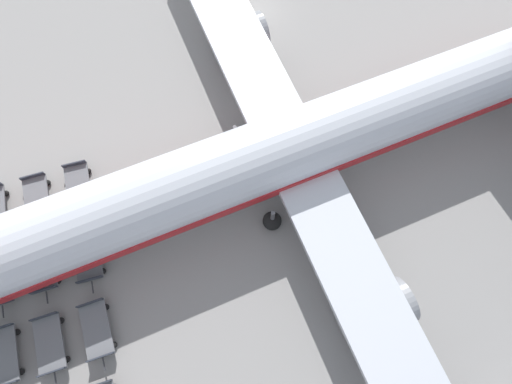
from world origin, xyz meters
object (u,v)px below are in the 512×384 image
object	(u,v)px
airplane	(311,140)
baggage_dolly_row_far_col_c	(97,330)
baggage_dolly_row_far_col_b	(88,256)
baggage_dolly_row_mid_b_col_a	(37,199)
baggage_dolly_row_far_col_a	(78,187)
baggage_dolly_row_mid_b_col_b	(43,266)
baggage_dolly_row_mid_a_col_c	(4,356)
baggage_dolly_row_mid_b_col_c	(50,344)

from	to	relation	value
airplane	baggage_dolly_row_far_col_c	bearing A→B (deg)	-78.07
baggage_dolly_row_far_col_b	baggage_dolly_row_far_col_c	bearing A→B (deg)	-14.06
baggage_dolly_row_mid_b_col_a	baggage_dolly_row_far_col_a	distance (m)	2.51
baggage_dolly_row_mid_b_col_a	baggage_dolly_row_far_col_b	bearing A→B (deg)	17.20
baggage_dolly_row_mid_b_col_b	baggage_dolly_row_far_col_a	bearing A→B (deg)	136.05
airplane	baggage_dolly_row_far_col_b	size ratio (longest dim) A/B	12.42
baggage_dolly_row_mid_b_col_b	baggage_dolly_row_far_col_b	bearing A→B (deg)	74.05
baggage_dolly_row_mid_a_col_c	baggage_dolly_row_mid_b_col_c	size ratio (longest dim) A/B	1.00
baggage_dolly_row_mid_b_col_c	baggage_dolly_row_mid_a_col_c	bearing A→B (deg)	-104.38
baggage_dolly_row_far_col_c	baggage_dolly_row_mid_b_col_c	bearing A→B (deg)	-102.38
baggage_dolly_row_mid_b_col_b	baggage_dolly_row_mid_b_col_c	bearing A→B (deg)	-13.27
baggage_dolly_row_mid_a_col_c	baggage_dolly_row_mid_b_col_b	world-z (taller)	same
baggage_dolly_row_mid_b_col_c	baggage_dolly_row_far_col_a	xyz separation A→B (m)	(-7.81, 4.47, 0.00)
airplane	baggage_dolly_row_mid_b_col_b	xyz separation A→B (m)	(-1.53, -16.67, -2.58)
baggage_dolly_row_mid_b_col_b	baggage_dolly_row_far_col_b	world-z (taller)	same
airplane	baggage_dolly_row_mid_b_col_c	bearing A→B (deg)	-81.40
airplane	baggage_dolly_row_mid_b_col_a	distance (m)	16.84
baggage_dolly_row_far_col_b	baggage_dolly_row_far_col_c	distance (m)	4.16
baggage_dolly_row_mid_b_col_c	baggage_dolly_row_far_col_c	size ratio (longest dim) A/B	1.00
airplane	baggage_dolly_row_mid_b_col_c	xyz separation A→B (m)	(2.67, -17.67, -2.58)
baggage_dolly_row_mid_a_col_c	baggage_dolly_row_far_col_c	xyz separation A→B (m)	(1.14, 4.78, 0.00)
baggage_dolly_row_mid_b_col_c	baggage_dolly_row_mid_b_col_b	bearing A→B (deg)	166.73
baggage_dolly_row_mid_b_col_a	baggage_dolly_row_mid_a_col_c	bearing A→B (deg)	-29.41
baggage_dolly_row_far_col_b	baggage_dolly_row_mid_a_col_c	bearing A→B (deg)	-63.40
baggage_dolly_row_far_col_b	baggage_dolly_row_far_col_c	world-z (taller)	same
baggage_dolly_row_mid_b_col_a	baggage_dolly_row_far_col_b	size ratio (longest dim) A/B	1.00
baggage_dolly_row_mid_a_col_c	baggage_dolly_row_far_col_a	world-z (taller)	same
baggage_dolly_row_mid_a_col_c	baggage_dolly_row_far_col_a	xyz separation A→B (m)	(-7.22, 6.79, 0.00)
baggage_dolly_row_mid_a_col_c	baggage_dolly_row_far_col_c	size ratio (longest dim) A/B	1.00
baggage_dolly_row_far_col_a	baggage_dolly_row_mid_b_col_b	bearing A→B (deg)	-43.95
baggage_dolly_row_mid_a_col_c	baggage_dolly_row_far_col_c	distance (m)	4.92
airplane	baggage_dolly_row_far_col_c	world-z (taller)	airplane
baggage_dolly_row_far_col_a	baggage_dolly_row_far_col_c	bearing A→B (deg)	-13.54
baggage_dolly_row_mid_a_col_c	baggage_dolly_row_mid_b_col_c	distance (m)	2.40
baggage_dolly_row_mid_a_col_c	baggage_dolly_row_far_col_b	xyz separation A→B (m)	(-2.90, 5.79, 0.00)
airplane	baggage_dolly_row_far_col_a	size ratio (longest dim) A/B	12.43
baggage_dolly_row_far_col_a	baggage_dolly_row_far_col_c	xyz separation A→B (m)	(8.35, -2.01, 0.00)
baggage_dolly_row_far_col_c	baggage_dolly_row_far_col_b	bearing A→B (deg)	165.94
baggage_dolly_row_mid_b_col_b	baggage_dolly_row_mid_b_col_c	size ratio (longest dim) A/B	1.00
baggage_dolly_row_mid_b_col_b	baggage_dolly_row_far_col_c	xyz separation A→B (m)	(4.75, 1.47, 0.00)
baggage_dolly_row_far_col_a	baggage_dolly_row_far_col_c	distance (m)	8.59
baggage_dolly_row_mid_b_col_a	baggage_dolly_row_mid_b_col_b	size ratio (longest dim) A/B	1.00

